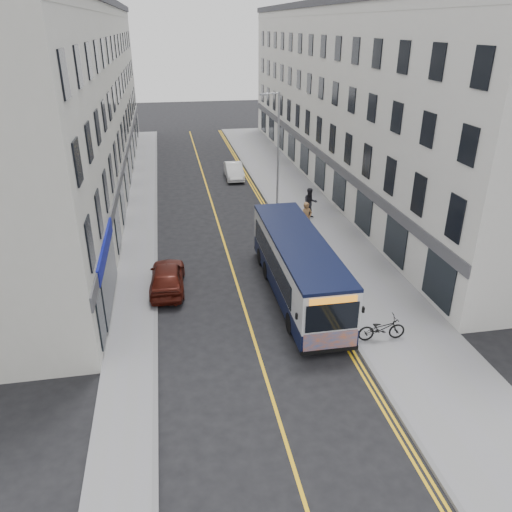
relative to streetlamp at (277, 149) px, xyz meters
name	(u,v)px	position (x,y,z in m)	size (l,w,h in m)	color
ground	(251,328)	(-4.17, -14.00, -4.38)	(140.00, 140.00, 0.00)	black
pavement_east	(313,220)	(2.08, -2.00, -4.32)	(4.50, 64.00, 0.12)	gray
pavement_west	(140,231)	(-9.17, -2.00, -4.32)	(2.00, 64.00, 0.12)	gray
kerb_east	(280,222)	(-0.17, -2.00, -4.32)	(0.18, 64.00, 0.13)	slate
kerb_west	(156,230)	(-8.17, -2.00, -4.32)	(0.18, 64.00, 0.13)	slate
road_centre_line	(219,227)	(-4.17, -2.00, -4.38)	(0.12, 64.00, 0.01)	yellow
road_dbl_yellow_inner	(273,223)	(-0.62, -2.00, -4.38)	(0.10, 64.00, 0.01)	yellow
road_dbl_yellow_outer	(276,223)	(-0.42, -2.00, -4.38)	(0.10, 64.00, 0.01)	yellow
terrace_east	(349,99)	(7.33, 7.00, 2.12)	(6.00, 46.00, 13.00)	silver
terrace_west	(78,106)	(-13.17, 7.00, 2.12)	(6.00, 46.00, 13.00)	silver
streetlamp	(277,149)	(0.00, 0.00, 0.00)	(1.32, 0.18, 8.00)	#9B9DA3
city_bus	(298,265)	(-1.52, -11.57, -2.77)	(2.38, 10.15, 2.95)	black
bicycle	(382,328)	(0.90, -15.91, -3.75)	(0.68, 1.96, 1.03)	black
pedestrian_near	(306,218)	(0.93, -4.35, -3.26)	(0.73, 0.48, 2.00)	#986D45
pedestrian_far	(310,203)	(1.92, -1.70, -3.25)	(0.98, 0.76, 2.02)	black
car_white	(234,171)	(-1.68, 8.82, -3.73)	(1.38, 3.94, 1.30)	white
car_maroon	(167,277)	(-7.57, -9.85, -3.68)	(1.65, 4.10, 1.40)	#4B140C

